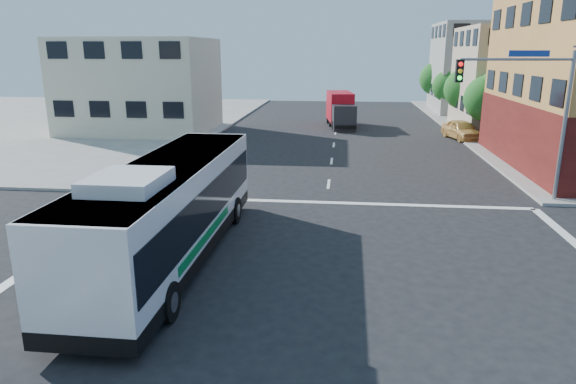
# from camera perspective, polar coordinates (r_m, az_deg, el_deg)

# --- Properties ---
(ground) EXTENTS (120.00, 120.00, 0.00)m
(ground) POSITION_cam_1_polar(r_m,az_deg,el_deg) (15.59, 2.94, -11.18)
(ground) COLOR black
(ground) RESTS_ON ground
(building_east_near) EXTENTS (12.06, 10.06, 9.00)m
(building_east_near) POSITION_cam_1_polar(r_m,az_deg,el_deg) (50.64, 25.47, 11.20)
(building_east_near) COLOR tan
(building_east_near) RESTS_ON ground
(building_east_far) EXTENTS (12.06, 10.06, 10.00)m
(building_east_far) POSITION_cam_1_polar(r_m,az_deg,el_deg) (64.03, 21.49, 12.66)
(building_east_far) COLOR gray
(building_east_far) RESTS_ON ground
(building_west) EXTENTS (12.06, 10.06, 8.00)m
(building_west) POSITION_cam_1_polar(r_m,az_deg,el_deg) (47.45, -16.06, 11.28)
(building_west) COLOR beige
(building_west) RESTS_ON ground
(signal_mast_ne) EXTENTS (7.91, 1.13, 8.07)m
(signal_mast_ne) POSITION_cam_1_polar(r_m,az_deg,el_deg) (26.00, 25.33, 9.59)
(signal_mast_ne) COLOR gray
(signal_mast_ne) RESTS_ON ground
(street_tree_a) EXTENTS (3.60, 3.60, 5.53)m
(street_tree_a) POSITION_cam_1_polar(r_m,az_deg,el_deg) (43.44, 21.46, 9.93)
(street_tree_a) COLOR #392714
(street_tree_a) RESTS_ON ground
(street_tree_b) EXTENTS (3.80, 3.80, 5.79)m
(street_tree_b) POSITION_cam_1_polar(r_m,az_deg,el_deg) (51.18, 19.20, 11.01)
(street_tree_b) COLOR #392714
(street_tree_b) RESTS_ON ground
(street_tree_c) EXTENTS (3.40, 3.40, 5.29)m
(street_tree_c) POSITION_cam_1_polar(r_m,az_deg,el_deg) (59.02, 17.50, 11.35)
(street_tree_c) COLOR #392714
(street_tree_c) RESTS_ON ground
(street_tree_d) EXTENTS (4.00, 4.00, 6.03)m
(street_tree_d) POSITION_cam_1_polar(r_m,az_deg,el_deg) (66.86, 16.23, 12.21)
(street_tree_d) COLOR #392714
(street_tree_d) RESTS_ON ground
(transit_bus) EXTENTS (2.94, 12.77, 3.78)m
(transit_bus) POSITION_cam_1_polar(r_m,az_deg,el_deg) (17.72, -12.90, -1.80)
(transit_bus) COLOR black
(transit_bus) RESTS_ON ground
(box_truck) EXTENTS (2.94, 7.25, 3.17)m
(box_truck) POSITION_cam_1_polar(r_m,az_deg,el_deg) (48.98, 5.88, 9.00)
(box_truck) COLOR #242429
(box_truck) RESTS_ON ground
(parked_car) EXTENTS (2.87, 4.89, 1.56)m
(parked_car) POSITION_cam_1_polar(r_m,az_deg,el_deg) (44.14, 18.74, 6.57)
(parked_car) COLOR #DEA752
(parked_car) RESTS_ON ground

